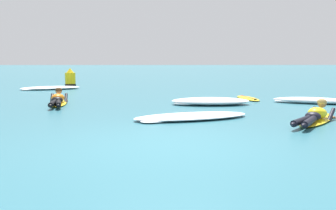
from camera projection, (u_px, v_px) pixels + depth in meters
name	position (u px, v px, depth m)	size (l,w,h in m)	color
ground_plane	(165.00, 93.00, 16.89)	(120.00, 120.00, 0.00)	#2D6B7A
surfer_near	(315.00, 116.00, 9.18)	(1.79, 2.38, 0.53)	yellow
surfer_far	(58.00, 100.00, 12.62)	(0.85, 2.59, 0.54)	yellow
drifting_surfboard	(248.00, 98.00, 14.30)	(0.74, 1.87, 0.16)	yellow
whitewater_front	(192.00, 116.00, 9.77)	(3.04, 1.98, 0.13)	white
whitewater_mid_left	(51.00, 88.00, 18.63)	(2.83, 2.02, 0.15)	white
whitewater_back	(211.00, 101.00, 12.67)	(2.40, 1.15, 0.22)	white
whitewater_far_band	(313.00, 101.00, 12.98)	(2.51, 1.52, 0.20)	white
channel_marker_buoy	(70.00, 79.00, 20.69)	(0.54, 0.54, 0.92)	yellow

